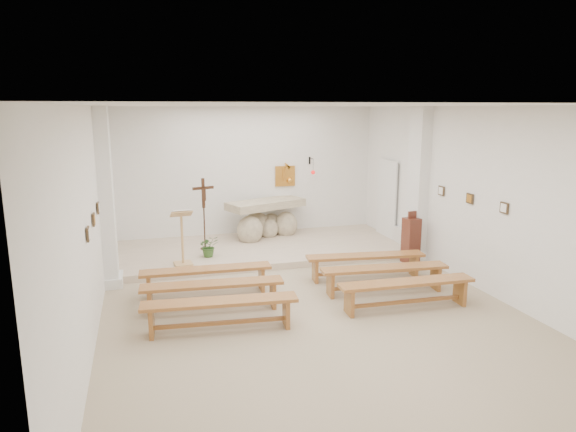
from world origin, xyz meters
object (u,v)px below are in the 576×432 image
object	(u,v)px
bench_right_second	(384,273)
bench_left_third	(220,308)
bench_right_front	(365,261)
bench_right_third	(406,288)
bench_left_second	(213,290)
crucifix_stand	(204,209)
donation_pedestal	(411,240)
bench_left_front	(206,275)
lectern	(182,237)
altar	(265,221)

from	to	relation	value
bench_right_second	bench_left_third	size ratio (longest dim) A/B	1.00
bench_right_front	bench_right_second	size ratio (longest dim) A/B	1.00
bench_left_third	bench_right_third	size ratio (longest dim) A/B	1.00
bench_right_front	bench_right_second	bearing A→B (deg)	-82.79
bench_left_second	bench_right_third	world-z (taller)	same
bench_left_third	bench_left_second	bearing A→B (deg)	95.50
crucifix_stand	bench_right_front	xyz separation A→B (m)	(2.95, -2.66, -0.75)
bench_right_front	bench_right_second	world-z (taller)	same
bench_right_third	bench_left_second	bearing A→B (deg)	167.84
donation_pedestal	bench_left_third	xyz separation A→B (m)	(-4.73, -2.47, -0.14)
bench_right_front	bench_left_third	world-z (taller)	same
donation_pedestal	bench_right_front	bearing A→B (deg)	-159.89
bench_right_third	bench_left_third	bearing A→B (deg)	-177.52
bench_left_front	donation_pedestal	bearing A→B (deg)	11.99
lectern	bench_left_third	bearing A→B (deg)	-89.18
crucifix_stand	bench_right_second	xyz separation A→B (m)	(2.95, -3.52, -0.75)
bench_left_second	bench_left_third	distance (m)	0.85
crucifix_stand	donation_pedestal	distance (m)	4.85
altar	bench_left_second	xyz separation A→B (m)	(-1.98, -4.29, -0.17)
donation_pedestal	bench_right_third	world-z (taller)	donation_pedestal
altar	bench_right_second	distance (m)	4.48
bench_right_third	crucifix_stand	bearing A→B (deg)	126.55
crucifix_stand	donation_pedestal	bearing A→B (deg)	-37.64
bench_left_third	donation_pedestal	bearing A→B (deg)	33.10
donation_pedestal	crucifix_stand	bearing A→B (deg)	149.26
donation_pedestal	bench_left_front	world-z (taller)	donation_pedestal
bench_right_second	bench_right_third	distance (m)	0.85
altar	bench_left_second	bearing A→B (deg)	-135.40
bench_right_second	bench_left_front	bearing A→B (deg)	170.97
bench_left_front	lectern	bearing A→B (deg)	104.08
altar	bench_right_front	world-z (taller)	altar
bench_right_second	bench_left_third	distance (m)	3.37
altar	bench_left_third	size ratio (longest dim) A/B	0.89
bench_right_front	bench_right_second	xyz separation A→B (m)	(0.00, -0.85, 0.00)
bench_left_second	bench_right_second	distance (m)	3.26
bench_left_front	bench_right_front	bearing A→B (deg)	2.73
bench_right_second	bench_right_third	xyz separation A→B (m)	(0.00, -0.85, 0.00)
altar	bench_right_third	world-z (taller)	altar
bench_left_second	bench_right_second	size ratio (longest dim) A/B	1.00
donation_pedestal	bench_right_front	xyz separation A→B (m)	(-1.47, -0.77, -0.14)
altar	bench_right_front	distance (m)	3.68
bench_right_front	bench_left_second	distance (m)	3.37
bench_right_third	altar	bearing A→B (deg)	106.49
bench_right_front	bench_left_third	distance (m)	3.68
bench_right_front	donation_pedestal	bearing A→B (deg)	34.88
altar	bench_left_third	world-z (taller)	altar
donation_pedestal	bench_right_third	xyz separation A→B (m)	(-1.47, -2.47, -0.14)
bench_left_second	bench_right_second	xyz separation A→B (m)	(3.26, 0.00, 0.00)
bench_right_second	bench_left_third	bearing A→B (deg)	-159.75
altar	crucifix_stand	world-z (taller)	crucifix_stand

